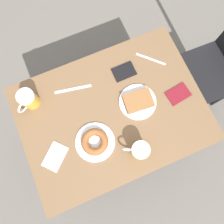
{
  "coord_description": "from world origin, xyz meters",
  "views": [
    {
      "loc": [
        0.24,
        -0.1,
        1.88
      ],
      "look_at": [
        0.0,
        0.0,
        0.74
      ],
      "focal_mm": 35.0,
      "sensor_mm": 36.0,
      "label": 1
    }
  ],
  "objects_px": {
    "beer_mug_left": "(139,150)",
    "beer_mug_center": "(28,100)",
    "passport_far_edge": "(178,94)",
    "fork": "(151,59)",
    "plate_with_donut": "(95,142)",
    "passport_near_edge": "(124,72)",
    "knife": "(73,89)",
    "napkin_folded": "(55,157)",
    "plate_with_cake": "(138,101)"
  },
  "relations": [
    {
      "from": "beer_mug_center",
      "to": "passport_far_edge",
      "type": "height_order",
      "value": "beer_mug_center"
    },
    {
      "from": "plate_with_cake",
      "to": "plate_with_donut",
      "type": "distance_m",
      "value": 0.32
    },
    {
      "from": "knife",
      "to": "passport_near_edge",
      "type": "relative_size",
      "value": 1.62
    },
    {
      "from": "passport_far_edge",
      "to": "beer_mug_left",
      "type": "bearing_deg",
      "value": -60.0
    },
    {
      "from": "beer_mug_center",
      "to": "passport_near_edge",
      "type": "height_order",
      "value": "beer_mug_center"
    },
    {
      "from": "passport_near_edge",
      "to": "plate_with_cake",
      "type": "bearing_deg",
      "value": -1.09
    },
    {
      "from": "plate_with_cake",
      "to": "beer_mug_left",
      "type": "bearing_deg",
      "value": -24.24
    },
    {
      "from": "beer_mug_left",
      "to": "napkin_folded",
      "type": "distance_m",
      "value": 0.44
    },
    {
      "from": "beer_mug_left",
      "to": "passport_near_edge",
      "type": "bearing_deg",
      "value": 165.35
    },
    {
      "from": "beer_mug_left",
      "to": "beer_mug_center",
      "type": "relative_size",
      "value": 1.04
    },
    {
      "from": "beer_mug_left",
      "to": "passport_near_edge",
      "type": "distance_m",
      "value": 0.45
    },
    {
      "from": "plate_with_cake",
      "to": "napkin_folded",
      "type": "distance_m",
      "value": 0.53
    },
    {
      "from": "passport_near_edge",
      "to": "knife",
      "type": "bearing_deg",
      "value": -93.23
    },
    {
      "from": "beer_mug_center",
      "to": "passport_near_edge",
      "type": "bearing_deg",
      "value": 86.42
    },
    {
      "from": "beer_mug_center",
      "to": "napkin_folded",
      "type": "bearing_deg",
      "value": 2.84
    },
    {
      "from": "plate_with_cake",
      "to": "napkin_folded",
      "type": "bearing_deg",
      "value": -78.98
    },
    {
      "from": "napkin_folded",
      "to": "plate_with_cake",
      "type": "bearing_deg",
      "value": 101.02
    },
    {
      "from": "plate_with_donut",
      "to": "knife",
      "type": "height_order",
      "value": "plate_with_donut"
    },
    {
      "from": "plate_with_donut",
      "to": "beer_mug_center",
      "type": "distance_m",
      "value": 0.42
    },
    {
      "from": "beer_mug_center",
      "to": "fork",
      "type": "relative_size",
      "value": 0.86
    },
    {
      "from": "napkin_folded",
      "to": "fork",
      "type": "relative_size",
      "value": 1.18
    },
    {
      "from": "napkin_folded",
      "to": "knife",
      "type": "height_order",
      "value": "napkin_folded"
    },
    {
      "from": "plate_with_cake",
      "to": "napkin_folded",
      "type": "height_order",
      "value": "plate_with_cake"
    },
    {
      "from": "beer_mug_center",
      "to": "fork",
      "type": "xyz_separation_m",
      "value": [
        0.02,
        0.71,
        -0.06
      ]
    },
    {
      "from": "plate_with_cake",
      "to": "knife",
      "type": "distance_m",
      "value": 0.37
    },
    {
      "from": "plate_with_cake",
      "to": "beer_mug_center",
      "type": "xyz_separation_m",
      "value": [
        -0.22,
        -0.53,
        0.04
      ]
    },
    {
      "from": "plate_with_cake",
      "to": "plate_with_donut",
      "type": "relative_size",
      "value": 0.98
    },
    {
      "from": "napkin_folded",
      "to": "passport_far_edge",
      "type": "xyz_separation_m",
      "value": [
        -0.05,
        0.75,
        0.0
      ]
    },
    {
      "from": "beer_mug_center",
      "to": "napkin_folded",
      "type": "relative_size",
      "value": 0.73
    },
    {
      "from": "plate_with_donut",
      "to": "beer_mug_left",
      "type": "height_order",
      "value": "beer_mug_left"
    },
    {
      "from": "beer_mug_center",
      "to": "knife",
      "type": "bearing_deg",
      "value": 85.97
    },
    {
      "from": "napkin_folded",
      "to": "passport_near_edge",
      "type": "relative_size",
      "value": 1.28
    },
    {
      "from": "beer_mug_left",
      "to": "passport_far_edge",
      "type": "bearing_deg",
      "value": 120.0
    },
    {
      "from": "beer_mug_left",
      "to": "napkin_folded",
      "type": "bearing_deg",
      "value": -109.42
    },
    {
      "from": "beer_mug_left",
      "to": "beer_mug_center",
      "type": "bearing_deg",
      "value": -137.88
    },
    {
      "from": "beer_mug_left",
      "to": "knife",
      "type": "xyz_separation_m",
      "value": [
        -0.45,
        -0.19,
        -0.06
      ]
    },
    {
      "from": "beer_mug_left",
      "to": "passport_far_edge",
      "type": "distance_m",
      "value": 0.39
    },
    {
      "from": "fork",
      "to": "knife",
      "type": "xyz_separation_m",
      "value": [
        -0.01,
        -0.48,
        -0.0
      ]
    },
    {
      "from": "napkin_folded",
      "to": "passport_far_edge",
      "type": "distance_m",
      "value": 0.75
    },
    {
      "from": "napkin_folded",
      "to": "passport_near_edge",
      "type": "bearing_deg",
      "value": 119.2
    },
    {
      "from": "beer_mug_left",
      "to": "beer_mug_center",
      "type": "height_order",
      "value": "same"
    },
    {
      "from": "plate_with_donut",
      "to": "passport_near_edge",
      "type": "distance_m",
      "value": 0.43
    },
    {
      "from": "passport_far_edge",
      "to": "passport_near_edge",
      "type": "bearing_deg",
      "value": -137.18
    },
    {
      "from": "plate_with_cake",
      "to": "fork",
      "type": "bearing_deg",
      "value": 138.57
    },
    {
      "from": "passport_near_edge",
      "to": "napkin_folded",
      "type": "bearing_deg",
      "value": -60.8
    },
    {
      "from": "beer_mug_left",
      "to": "knife",
      "type": "distance_m",
      "value": 0.49
    },
    {
      "from": "plate_with_cake",
      "to": "passport_near_edge",
      "type": "distance_m",
      "value": 0.19
    },
    {
      "from": "beer_mug_center",
      "to": "napkin_folded",
      "type": "height_order",
      "value": "beer_mug_center"
    },
    {
      "from": "beer_mug_center",
      "to": "beer_mug_left",
      "type": "bearing_deg",
      "value": 42.12
    },
    {
      "from": "beer_mug_center",
      "to": "fork",
      "type": "distance_m",
      "value": 0.71
    }
  ]
}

